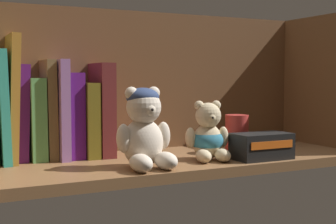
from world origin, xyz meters
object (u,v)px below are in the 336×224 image
Objects in this scene: book_8 at (85,119)px; small_product_box at (262,146)px; book_2 at (10,98)px; book_4 at (35,119)px; book_6 at (58,109)px; book_3 at (21,113)px; book_9 at (99,109)px; pillar_candle at (238,134)px; book_1 at (0,106)px; book_7 at (71,115)px; teddy_bear_smaller at (208,137)px; teddy_bear_larger at (144,129)px; book_5 at (47,109)px.

small_product_box is at bearing -33.56° from book_8.
book_4 is (4.65, 0.00, -4.20)cm from book_2.
book_6 reaches higher than book_4.
book_2 reaches higher than small_product_box.
book_3 is 1.16× the size of book_4.
book_9 is (18.23, 0.00, -2.64)cm from book_2.
pillar_candle is at bearing 88.07° from small_product_box.
book_9 is at bearing 157.80° from pillar_candle.
book_1 is 14.08cm from book_7.
book_2 is 6.26cm from book_4.
book_8 is 1.85× the size of pillar_candle.
book_3 reaches higher than teddy_bear_smaller.
book_3 is at bearing 0.00° from book_1.
pillar_candle is (46.30, -11.46, -8.23)cm from book_2.
book_8 reaches higher than small_product_box.
book_3 is at bearing 154.26° from teddy_bear_smaller.
book_6 is 31.55cm from teddy_bear_smaller.
pillar_candle is at bearing 24.86° from teddy_bear_smaller.
small_product_box is (33.95, -20.47, -6.11)cm from book_7.
book_6 is at bearing 0.00° from book_1.
teddy_bear_larger is at bearing -48.61° from book_4.
book_8 is 26.52cm from teddy_bear_smaller.
book_2 is at bearing 180.00° from book_9.
book_7 is 1.18× the size of teddy_bear_larger.
book_1 is 1.08× the size of book_6.
book_2 is 2.08× the size of teddy_bear_smaller.
book_9 is 1.65× the size of small_product_box.
book_7 is 2.09× the size of pillar_candle.
book_5 reaches higher than book_4.
book_3 is at bearing 165.50° from pillar_candle.
book_7 is 1.47× the size of teddy_bear_smaller.
book_8 is at bearing 146.44° from small_product_box.
book_5 is 1.69× the size of small_product_box.
book_6 is at bearing 180.00° from book_9.
small_product_box is at bearing -36.40° from book_9.
small_product_box is at bearing -27.86° from book_5.
book_2 is at bearing 180.00° from book_5.
teddy_bear_larger is 1.25× the size of small_product_box.
book_1 is at bearing 180.00° from book_8.
book_7 reaches higher than small_product_box.
small_product_box is (41.35, -20.47, -5.58)cm from book_4.
teddy_bear_smaller is (23.78, -16.31, -4.07)cm from book_7.
book_1 is 1.41× the size of book_8.
book_5 is 2.40× the size of pillar_candle.
book_2 is at bearing 180.00° from book_3.
book_9 reaches higher than teddy_bear_smaller.
book_6 is 1.35× the size of teddy_bear_larger.
book_1 is 0.88× the size of book_2.
book_9 is at bearing 0.00° from book_1.
book_7 is at bearing 148.91° from small_product_box.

